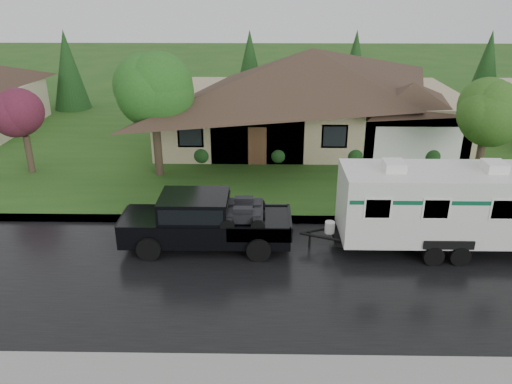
% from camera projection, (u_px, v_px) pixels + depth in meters
% --- Properties ---
extents(ground, '(140.00, 140.00, 0.00)m').
position_uv_depth(ground, '(286.00, 247.00, 19.09)').
color(ground, '#234F18').
rests_on(ground, ground).
extents(road, '(140.00, 8.00, 0.01)m').
position_uv_depth(road, '(289.00, 275.00, 17.24)').
color(road, black).
rests_on(road, ground).
extents(curb, '(140.00, 0.50, 0.15)m').
position_uv_depth(curb, '(284.00, 219.00, 21.13)').
color(curb, gray).
rests_on(curb, ground).
extents(lawn, '(140.00, 26.00, 0.15)m').
position_uv_depth(lawn, '(277.00, 135.00, 32.88)').
color(lawn, '#234F18').
rests_on(lawn, ground).
extents(house_main, '(19.44, 10.80, 6.90)m').
position_uv_depth(house_main, '(316.00, 85.00, 30.42)').
color(house_main, tan).
rests_on(house_main, lawn).
extents(tree_left_green, '(3.69, 3.69, 6.11)m').
position_uv_depth(tree_left_green, '(153.00, 93.00, 24.27)').
color(tree_left_green, '#382B1E').
rests_on(tree_left_green, lawn).
extents(tree_red, '(2.68, 2.68, 4.44)m').
position_uv_depth(tree_red, '(22.00, 114.00, 25.08)').
color(tree_red, '#382B1E').
rests_on(tree_red, lawn).
extents(tree_right_green, '(3.17, 3.17, 5.26)m').
position_uv_depth(tree_right_green, '(488.00, 111.00, 23.37)').
color(tree_right_green, '#382B1E').
rests_on(tree_right_green, lawn).
extents(shrub_row, '(13.60, 1.00, 1.00)m').
position_uv_depth(shrub_row, '(316.00, 154.00, 27.38)').
color(shrub_row, '#143814').
rests_on(shrub_row, lawn).
extents(pickup_truck, '(6.29, 2.39, 2.10)m').
position_uv_depth(pickup_truck, '(203.00, 220.00, 18.73)').
color(pickup_truck, black).
rests_on(pickup_truck, ground).
extents(travel_trailer, '(7.76, 2.73, 3.48)m').
position_uv_depth(travel_trailer, '(441.00, 204.00, 18.32)').
color(travel_trailer, silver).
rests_on(travel_trailer, ground).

